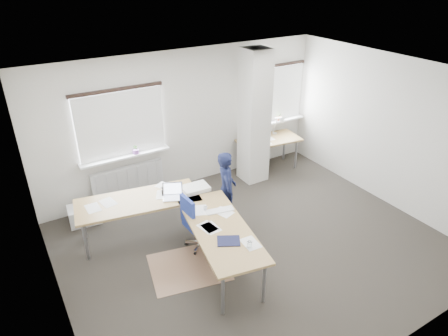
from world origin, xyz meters
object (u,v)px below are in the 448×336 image
desk_side (268,141)px  person (226,189)px  desk_main (180,214)px  task_chair (199,233)px

desk_side → person: person is taller
desk_main → desk_side: desk_side is taller
desk_main → desk_side: (2.92, 1.62, -0.01)m
task_chair → desk_main: bearing=159.3°
desk_main → task_chair: bearing=-7.3°
desk_main → person: bearing=25.0°
desk_side → task_chair: 3.18m
desk_side → task_chair: (-2.65, -1.70, -0.41)m
desk_side → task_chair: bearing=-140.2°
desk_side → desk_main: bearing=-143.9°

